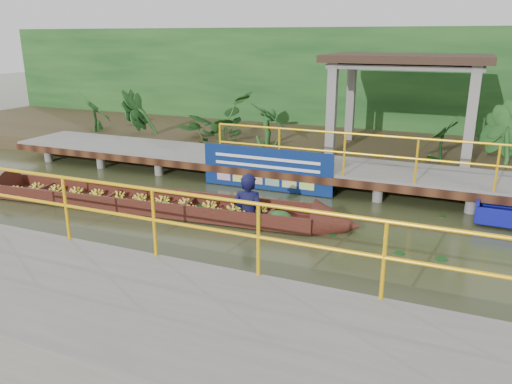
% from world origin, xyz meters
% --- Properties ---
extents(ground, '(80.00, 80.00, 0.00)m').
position_xyz_m(ground, '(0.00, 0.00, 0.00)').
color(ground, '#32371B').
rests_on(ground, ground).
extents(land_strip, '(30.00, 8.00, 0.45)m').
position_xyz_m(land_strip, '(0.00, 7.50, 0.23)').
color(land_strip, '#372F1B').
rests_on(land_strip, ground).
extents(far_dock, '(16.00, 2.06, 1.66)m').
position_xyz_m(far_dock, '(0.02, 3.43, 0.48)').
color(far_dock, slate).
rests_on(far_dock, ground).
extents(near_dock, '(18.00, 2.40, 1.73)m').
position_xyz_m(near_dock, '(1.00, -4.20, 0.30)').
color(near_dock, slate).
rests_on(near_dock, ground).
extents(pavilion, '(4.40, 3.00, 3.00)m').
position_xyz_m(pavilion, '(3.00, 6.30, 2.82)').
color(pavilion, slate).
rests_on(pavilion, ground).
extents(foliage_backdrop, '(30.00, 0.80, 4.00)m').
position_xyz_m(foliage_backdrop, '(0.00, 10.00, 2.00)').
color(foliage_backdrop, '#133C17').
rests_on(foliage_backdrop, ground).
extents(vendor_boat, '(9.48, 1.73, 2.28)m').
position_xyz_m(vendor_boat, '(-1.20, 0.20, 0.29)').
color(vendor_boat, '#35140E').
rests_on(vendor_boat, ground).
extents(blue_banner, '(3.39, 0.04, 1.06)m').
position_xyz_m(blue_banner, '(0.29, 2.48, 0.56)').
color(blue_banner, navy).
rests_on(blue_banner, ground).
extents(tropical_plants, '(14.11, 1.11, 1.39)m').
position_xyz_m(tropical_plants, '(-1.11, 5.30, 1.14)').
color(tropical_plants, '#133C17').
rests_on(tropical_plants, ground).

